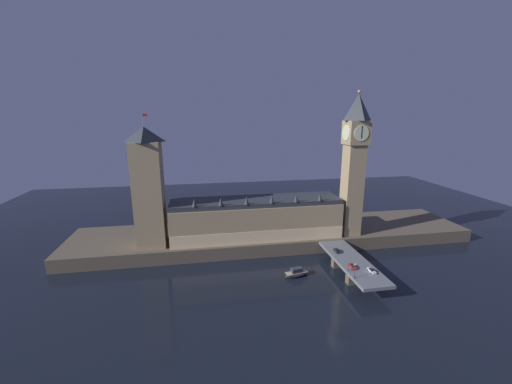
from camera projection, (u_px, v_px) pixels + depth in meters
name	position (u px, v px, depth m)	size (l,w,h in m)	color
ground_plane	(292.00, 273.00, 142.85)	(400.00, 400.00, 0.00)	black
embankment	(273.00, 235.00, 179.30)	(220.00, 42.00, 6.83)	brown
parliament_hall	(256.00, 218.00, 166.45)	(88.54, 21.30, 24.61)	tan
clock_tower	(354.00, 161.00, 163.12)	(11.41, 11.52, 75.37)	tan
victoria_tower	(149.00, 188.00, 150.39)	(13.73, 13.73, 64.26)	tan
bridge	(352.00, 264.00, 141.24)	(13.61, 46.00, 6.66)	slate
car_northbound_lead	(337.00, 251.00, 149.27)	(2.00, 4.17, 1.57)	black
car_northbound_trail	(352.00, 266.00, 134.11)	(2.09, 4.78, 1.40)	red
car_southbound_lead	(372.00, 271.00, 130.28)	(1.84, 4.72, 1.44)	white
pedestrian_near_rail	(349.00, 269.00, 131.04)	(0.38, 0.38, 1.83)	black
street_lamp_near	(355.00, 269.00, 124.72)	(1.34, 0.60, 6.40)	#2D3333
boat_upstream	(297.00, 273.00, 140.10)	(11.86, 6.20, 4.02)	#28282D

